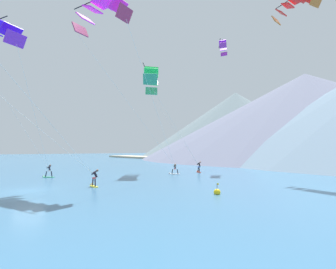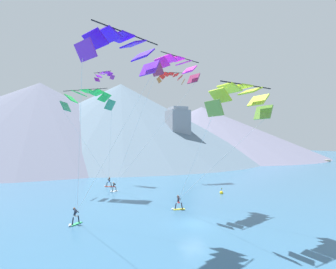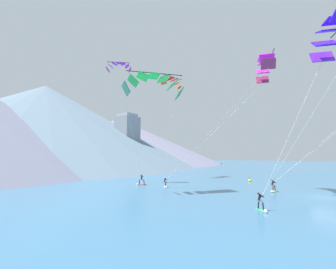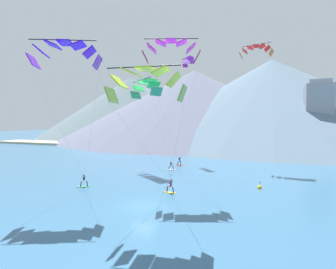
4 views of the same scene
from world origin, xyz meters
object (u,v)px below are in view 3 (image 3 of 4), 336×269
object	(u,v)px
race_marker_buoy	(250,181)
kitesurfer_mid_center	(141,181)
kitesurfer_near_lead	(273,188)
parafoil_kite_distant_high_outer	(119,66)
kitesurfer_far_left	(165,184)
kitesurfer_near_trail	(262,205)
parafoil_kite_far_left	(264,66)
parafoil_kite_mid_center	(153,83)
parafoil_kite_distant_low_drift	(171,81)

from	to	relation	value
race_marker_buoy	kitesurfer_mid_center	bearing A→B (deg)	139.38
kitesurfer_near_lead	parafoil_kite_distant_high_outer	distance (m)	33.80
kitesurfer_mid_center	kitesurfer_far_left	xyz separation A→B (m)	(-0.00, -5.20, -0.13)
kitesurfer_far_left	parafoil_kite_distant_high_outer	bearing A→B (deg)	89.44
kitesurfer_mid_center	kitesurfer_far_left	bearing A→B (deg)	-90.03
kitesurfer_near_trail	kitesurfer_mid_center	distance (m)	21.98
parafoil_kite_far_left	race_marker_buoy	bearing A→B (deg)	28.54
kitesurfer_near_lead	kitesurfer_far_left	bearing A→B (deg)	109.66
parafoil_kite_mid_center	race_marker_buoy	world-z (taller)	parafoil_kite_mid_center
parafoil_kite_distant_high_outer	race_marker_buoy	distance (m)	33.12
kitesurfer_mid_center	parafoil_kite_mid_center	world-z (taller)	parafoil_kite_mid_center
kitesurfer_mid_center	parafoil_kite_far_left	world-z (taller)	parafoil_kite_far_left
kitesurfer_near_trail	kitesurfer_far_left	bearing A→B (deg)	66.64
race_marker_buoy	parafoil_kite_far_left	bearing A→B (deg)	-151.46
kitesurfer_far_left	parafoil_kite_distant_low_drift	xyz separation A→B (m)	(14.17, 8.95, 21.99)
parafoil_kite_distant_high_outer	kitesurfer_near_trail	bearing A→B (deg)	-104.31
kitesurfer_mid_center	parafoil_kite_mid_center	bearing A→B (deg)	-124.23
parafoil_kite_mid_center	parafoil_kite_distant_low_drift	xyz separation A→B (m)	(18.42, 10.00, 7.34)
parafoil_kite_distant_high_outer	parafoil_kite_distant_low_drift	xyz separation A→B (m)	(14.06, -2.38, 0.38)
kitesurfer_near_lead	kitesurfer_near_trail	distance (m)	11.97
kitesurfer_near_lead	race_marker_buoy	distance (m)	12.13
kitesurfer_near_trail	kitesurfer_mid_center	xyz separation A→B (m)	(6.78, 20.91, 0.06)
kitesurfer_near_lead	parafoil_kite_distant_low_drift	world-z (taller)	parafoil_kite_distant_low_drift
kitesurfer_near_trail	kitesurfer_far_left	xyz separation A→B (m)	(6.78, 15.70, -0.07)
kitesurfer_far_left	parafoil_kite_mid_center	xyz separation A→B (m)	(-4.26, -1.06, 14.65)
kitesurfer_far_left	parafoil_kite_far_left	bearing A→B (deg)	-69.29
kitesurfer_far_left	parafoil_kite_mid_center	bearing A→B (deg)	-166.04
parafoil_kite_mid_center	kitesurfer_far_left	bearing A→B (deg)	13.96
kitesurfer_near_trail	kitesurfer_far_left	world-z (taller)	kitesurfer_near_trail
kitesurfer_near_lead	kitesurfer_near_trail	size ratio (longest dim) A/B	1.02
kitesurfer_far_left	parafoil_kite_distant_high_outer	distance (m)	24.40
parafoil_kite_distant_high_outer	parafoil_kite_distant_low_drift	bearing A→B (deg)	-9.59
kitesurfer_near_lead	kitesurfer_mid_center	size ratio (longest dim) A/B	0.98
parafoil_kite_mid_center	parafoil_kite_distant_high_outer	bearing A→B (deg)	70.56
kitesurfer_near_lead	parafoil_kite_distant_low_drift	distance (m)	33.17
parafoil_kite_distant_high_outer	kitesurfer_mid_center	bearing A→B (deg)	-91.02
parafoil_kite_distant_low_drift	race_marker_buoy	bearing A→B (deg)	-85.32
kitesurfer_near_trail	parafoil_kite_far_left	xyz separation A→B (m)	(11.99, 1.92, 17.13)
kitesurfer_near_trail	parafoil_kite_far_left	size ratio (longest dim) A/B	0.10
race_marker_buoy	kitesurfer_near_lead	bearing A→B (deg)	-149.66
parafoil_kite_distant_high_outer	parafoil_kite_distant_low_drift	distance (m)	14.26
parafoil_kite_far_left	race_marker_buoy	world-z (taller)	parafoil_kite_far_left
parafoil_kite_distant_low_drift	kitesurfer_near_trail	bearing A→B (deg)	-130.36
parafoil_kite_distant_low_drift	race_marker_buoy	world-z (taller)	parafoil_kite_distant_low_drift
parafoil_kite_distant_high_outer	parafoil_kite_distant_low_drift	size ratio (longest dim) A/B	0.71
kitesurfer_near_trail	parafoil_kite_distant_high_outer	size ratio (longest dim) A/B	0.38
parafoil_kite_distant_low_drift	parafoil_kite_far_left	bearing A→B (deg)	-111.51
kitesurfer_near_lead	kitesurfer_mid_center	bearing A→B (deg)	104.67
kitesurfer_near_lead	kitesurfer_near_trail	bearing A→B (deg)	-173.14
kitesurfer_mid_center	parafoil_kite_far_left	xyz separation A→B (m)	(5.21, -18.98, 17.07)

